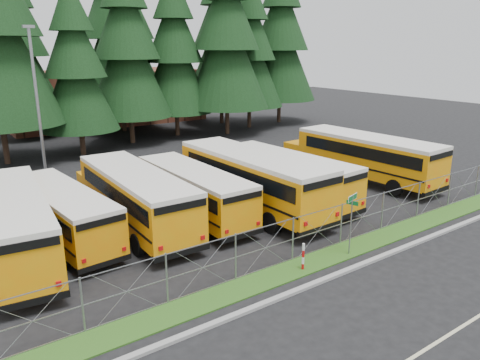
% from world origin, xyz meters
% --- Properties ---
extents(ground, '(120.00, 120.00, 0.00)m').
position_xyz_m(ground, '(0.00, 0.00, 0.00)').
color(ground, black).
rests_on(ground, ground).
extents(curb, '(50.00, 0.25, 0.12)m').
position_xyz_m(curb, '(0.00, -3.10, 0.06)').
color(curb, gray).
rests_on(curb, ground).
extents(grass_verge, '(50.00, 1.40, 0.06)m').
position_xyz_m(grass_verge, '(0.00, -1.70, 0.03)').
color(grass_verge, '#204F16').
rests_on(grass_verge, ground).
extents(road_lane_line, '(50.00, 0.12, 0.01)m').
position_xyz_m(road_lane_line, '(0.00, -8.00, 0.01)').
color(road_lane_line, beige).
rests_on(road_lane_line, ground).
extents(chainlink_fence, '(44.00, 0.10, 2.00)m').
position_xyz_m(chainlink_fence, '(0.00, -1.00, 1.00)').
color(chainlink_fence, gray).
rests_on(chainlink_fence, ground).
extents(brick_building, '(22.00, 10.00, 6.00)m').
position_xyz_m(brick_building, '(6.00, 40.00, 3.00)').
color(brick_building, brown).
rests_on(brick_building, ground).
extents(bus_1, '(4.01, 11.76, 3.02)m').
position_xyz_m(bus_1, '(-10.61, 6.22, 1.51)').
color(bus_1, orange).
rests_on(bus_1, ground).
extents(bus_2, '(3.16, 10.14, 2.62)m').
position_xyz_m(bus_2, '(-8.39, 7.03, 1.31)').
color(bus_2, orange).
rests_on(bus_2, ground).
extents(bus_3, '(3.05, 11.53, 3.00)m').
position_xyz_m(bus_3, '(-4.89, 6.66, 1.50)').
color(bus_3, orange).
rests_on(bus_3, ground).
extents(bus_4, '(2.51, 10.37, 2.72)m').
position_xyz_m(bus_4, '(-1.81, 6.25, 1.36)').
color(bus_4, orange).
rests_on(bus_4, ground).
extents(bus_5, '(3.12, 12.45, 3.25)m').
position_xyz_m(bus_5, '(1.44, 5.50, 1.63)').
color(bus_5, orange).
rests_on(bus_5, ground).
extents(bus_6, '(3.24, 11.02, 2.85)m').
position_xyz_m(bus_6, '(3.97, 5.36, 1.43)').
color(bus_6, orange).
rests_on(bus_6, ground).
extents(bus_east, '(3.45, 12.14, 3.15)m').
position_xyz_m(bus_east, '(11.14, 5.51, 1.57)').
color(bus_east, orange).
rests_on(bus_east, ground).
extents(street_sign, '(0.81, 0.54, 2.81)m').
position_xyz_m(street_sign, '(1.44, -2.04, 2.03)').
color(street_sign, gray).
rests_on(street_sign, ground).
extents(striped_bollard, '(0.11, 0.11, 1.20)m').
position_xyz_m(striped_bollard, '(-1.25, -1.93, 0.60)').
color(striped_bollard, '#B20C0C').
rests_on(striped_bollard, ground).
extents(light_standard, '(0.70, 0.35, 10.14)m').
position_xyz_m(light_standard, '(-6.51, 17.51, 5.50)').
color(light_standard, gray).
rests_on(light_standard, ground).
extents(conifer_4, '(6.43, 6.43, 14.22)m').
position_xyz_m(conifer_4, '(-1.73, 24.59, 7.11)').
color(conifer_4, black).
rests_on(conifer_4, ground).
extents(conifer_5, '(7.72, 7.72, 17.06)m').
position_xyz_m(conifer_5, '(3.63, 26.68, 8.53)').
color(conifer_5, black).
rests_on(conifer_5, ground).
extents(conifer_6, '(7.27, 7.27, 16.08)m').
position_xyz_m(conifer_6, '(8.91, 27.53, 8.04)').
color(conifer_6, black).
rests_on(conifer_6, ground).
extents(conifer_7, '(8.44, 8.44, 18.68)m').
position_xyz_m(conifer_7, '(13.48, 25.17, 9.34)').
color(conifer_7, black).
rests_on(conifer_7, ground).
extents(conifer_8, '(7.35, 7.35, 16.26)m').
position_xyz_m(conifer_8, '(17.70, 26.99, 8.13)').
color(conifer_8, black).
rests_on(conifer_8, ground).
extents(conifer_9, '(8.31, 8.31, 18.38)m').
position_xyz_m(conifer_9, '(22.80, 27.88, 9.19)').
color(conifer_9, black).
rests_on(conifer_9, ground).
extents(conifer_11, '(7.88, 7.88, 17.42)m').
position_xyz_m(conifer_11, '(-3.94, 35.47, 8.71)').
color(conifer_11, black).
rests_on(conifer_11, ground).
extents(conifer_12, '(9.49, 9.49, 20.99)m').
position_xyz_m(conifer_12, '(5.46, 33.09, 10.49)').
color(conifer_12, black).
rests_on(conifer_12, ground).
extents(conifer_13, '(8.43, 8.43, 18.64)m').
position_xyz_m(conifer_13, '(16.81, 31.23, 9.32)').
color(conifer_13, black).
rests_on(conifer_13, ground).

